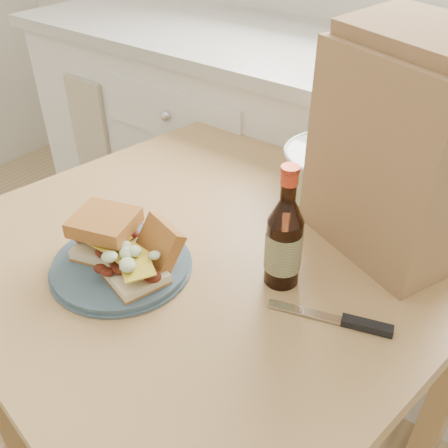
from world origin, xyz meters
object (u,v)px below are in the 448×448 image
Objects in this scene: plate at (121,265)px; coleslaw_bowl at (332,175)px; beer_bottle at (284,241)px; paper_bag at (400,156)px; dining_table at (213,284)px.

coleslaw_bowl is at bearing 67.68° from plate.
beer_bottle is (0.25, 0.15, 0.08)m from plate.
beer_bottle is 0.61× the size of paper_bag.
dining_table is 0.22m from plate.
beer_bottle is (0.17, -0.01, 0.20)m from dining_table.
paper_bag reaches higher than coleslaw_bowl.
beer_bottle is at bearing -90.63° from paper_bag.
coleslaw_bowl is at bearing 77.45° from beer_bottle.
coleslaw_bowl is at bearing 79.86° from dining_table.
paper_bag is at bearing -27.40° from coleslaw_bowl.
dining_table is at bearing -109.51° from coleslaw_bowl.
beer_bottle reaches higher than plate.
dining_table is at bearing 151.81° from beer_bottle.
coleslaw_bowl reaches higher than dining_table.
paper_bag is (0.16, -0.08, 0.13)m from coleslaw_bowl.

